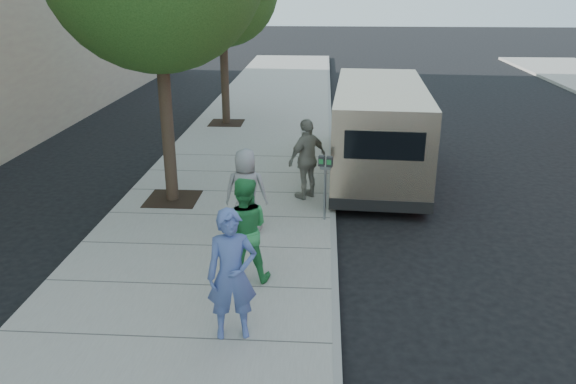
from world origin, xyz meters
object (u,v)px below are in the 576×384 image
object	(u,v)px
person_striped_polo	(307,159)
person_gray_shirt	(246,191)
van	(379,129)
person_green_shirt	(244,230)
person_officer	(232,275)
parking_meter	(325,174)

from	to	relation	value
person_striped_polo	person_gray_shirt	bearing A→B (deg)	15.62
van	person_green_shirt	world-z (taller)	van
person_officer	person_green_shirt	distance (m)	1.63
parking_meter	van	size ratio (longest dim) A/B	0.21
person_officer	person_striped_polo	bearing A→B (deg)	69.11
person_gray_shirt	person_striped_polo	distance (m)	2.34
parking_meter	person_officer	xyz separation A→B (m)	(-1.29, -4.29, -0.06)
person_green_shirt	person_striped_polo	bearing A→B (deg)	-109.16
van	person_striped_polo	bearing A→B (deg)	-127.32
person_gray_shirt	person_green_shirt	bearing A→B (deg)	93.87
person_officer	person_gray_shirt	bearing A→B (deg)	82.49
person_officer	person_striped_polo	distance (m)	5.66
person_officer	person_striped_polo	xyz separation A→B (m)	(0.87, 5.59, -0.02)
van	person_green_shirt	xyz separation A→B (m)	(-2.75, -6.08, -0.23)
person_striped_polo	van	bearing A→B (deg)	-175.50
person_gray_shirt	parking_meter	bearing A→B (deg)	-157.59
parking_meter	person_officer	distance (m)	4.47
van	person_striped_polo	size ratio (longest dim) A/B	3.56
van	parking_meter	bearing A→B (deg)	-108.91
person_striped_polo	parking_meter	bearing A→B (deg)	62.71
parking_meter	person_green_shirt	xyz separation A→B (m)	(-1.35, -2.66, -0.11)
parking_meter	person_striped_polo	world-z (taller)	person_striped_polo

